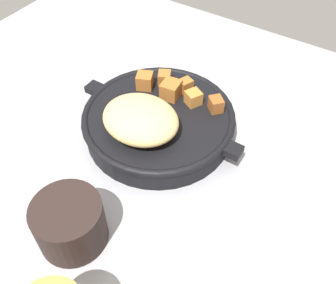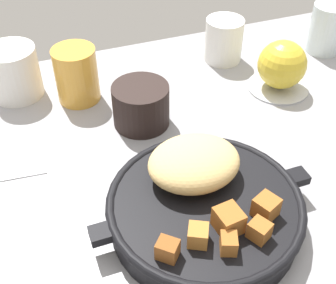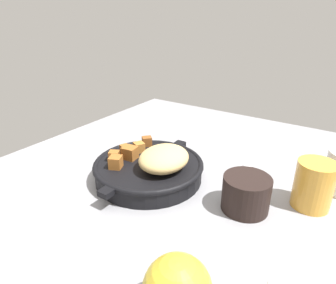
% 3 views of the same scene
% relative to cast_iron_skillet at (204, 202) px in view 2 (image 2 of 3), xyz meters
% --- Properties ---
extents(ground_plane, '(1.03, 0.84, 0.02)m').
position_rel_cast_iron_skillet_xyz_m(ground_plane, '(-0.02, 0.04, -0.04)').
color(ground_plane, gray).
extents(cast_iron_skillet, '(0.29, 0.24, 0.09)m').
position_rel_cast_iron_skillet_xyz_m(cast_iron_skillet, '(0.00, 0.00, 0.00)').
color(cast_iron_skillet, black).
rests_on(cast_iron_skillet, ground_plane).
extents(saucer_plate, '(0.11, 0.11, 0.01)m').
position_rel_cast_iron_skillet_xyz_m(saucer_plate, '(0.24, 0.22, -0.03)').
color(saucer_plate, '#B7BABF').
rests_on(saucer_plate, ground_plane).
extents(red_apple, '(0.08, 0.08, 0.08)m').
position_rel_cast_iron_skillet_xyz_m(red_apple, '(0.24, 0.22, 0.02)').
color(red_apple, gold).
rests_on(red_apple, saucer_plate).
extents(water_glass_tall, '(0.07, 0.07, 0.09)m').
position_rel_cast_iron_skillet_xyz_m(water_glass_tall, '(0.39, 0.31, 0.02)').
color(water_glass_tall, silver).
rests_on(water_glass_tall, ground_plane).
extents(juice_glass_amber, '(0.07, 0.07, 0.09)m').
position_rel_cast_iron_skillet_xyz_m(juice_glass_amber, '(-0.09, 0.31, 0.02)').
color(juice_glass_amber, gold).
rests_on(juice_glass_amber, ground_plane).
extents(coffee_mug_dark, '(0.09, 0.09, 0.07)m').
position_rel_cast_iron_skillet_xyz_m(coffee_mug_dark, '(-0.01, 0.21, 0.00)').
color(coffee_mug_dark, black).
rests_on(coffee_mug_dark, ground_plane).
extents(ceramic_mug_white, '(0.09, 0.09, 0.09)m').
position_rel_cast_iron_skillet_xyz_m(ceramic_mug_white, '(-0.19, 0.36, 0.01)').
color(ceramic_mug_white, silver).
rests_on(ceramic_mug_white, ground_plane).
extents(white_creamer_pitcher, '(0.07, 0.07, 0.08)m').
position_rel_cast_iron_skillet_xyz_m(white_creamer_pitcher, '(0.19, 0.34, 0.01)').
color(white_creamer_pitcher, white).
rests_on(white_creamer_pitcher, ground_plane).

